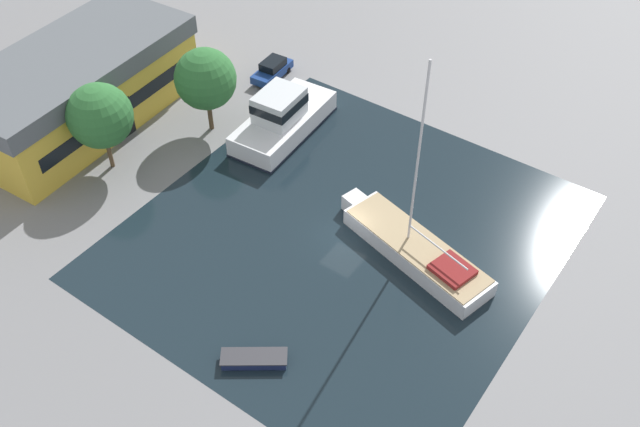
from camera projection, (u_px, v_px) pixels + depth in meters
ground_plane at (344, 236)px, 49.47m from camera, size 440.00×440.00×0.00m
water_canal at (344, 236)px, 49.47m from camera, size 29.08×27.05×0.01m
warehouse_building at (77, 87)px, 56.88m from camera, size 20.09×10.36×6.33m
quay_tree_near_building at (100, 116)px, 51.55m from camera, size 4.84×4.84×7.17m
quay_tree_by_water at (205, 79)px, 54.98m from camera, size 4.85×4.85×7.17m
parked_car at (272, 70)px, 63.05m from camera, size 4.42×2.07×1.66m
sailboat_moored at (415, 249)px, 47.57m from camera, size 5.83×12.60×14.97m
motor_cruiser at (282, 118)px, 56.80m from camera, size 10.23×4.92×4.04m
small_dinghy at (254, 359)px, 41.81m from camera, size 3.34×3.93×0.59m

